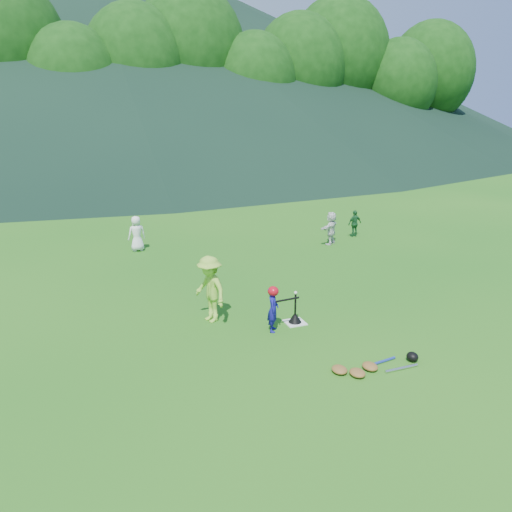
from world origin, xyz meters
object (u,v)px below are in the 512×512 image
(batting_tee, at_px, (295,318))
(adult_coach, at_px, (210,289))
(batter_child, at_px, (273,309))
(fielder_c, at_px, (355,223))
(fielder_d, at_px, (331,228))
(home_plate, at_px, (295,322))
(equipment_pile, at_px, (370,367))
(fielder_a, at_px, (137,234))

(batting_tee, bearing_deg, adult_coach, 155.42)
(adult_coach, relative_size, batting_tee, 2.29)
(batter_child, bearing_deg, fielder_c, -15.20)
(fielder_c, height_order, fielder_d, fielder_d)
(home_plate, bearing_deg, fielder_c, 49.26)
(adult_coach, xyz_separation_m, fielder_c, (7.26, 5.56, -0.27))
(batter_child, distance_m, batting_tee, 0.77)
(home_plate, distance_m, batter_child, 0.83)
(fielder_c, distance_m, batting_tee, 8.42)
(fielder_c, bearing_deg, batting_tee, 40.25)
(batting_tee, distance_m, equipment_pile, 2.47)
(batter_child, bearing_deg, home_plate, -44.59)
(fielder_c, bearing_deg, adult_coach, 28.45)
(equipment_pile, bearing_deg, batting_tee, 99.82)
(equipment_pile, bearing_deg, home_plate, 99.82)
(home_plate, xyz_separation_m, adult_coach, (-1.77, 0.81, 0.77))
(fielder_d, bearing_deg, adult_coach, 3.32)
(batter_child, height_order, adult_coach, adult_coach)
(batter_child, relative_size, fielder_a, 0.84)
(fielder_a, distance_m, batting_tee, 7.78)
(adult_coach, bearing_deg, fielder_a, 167.60)
(fielder_d, bearing_deg, batter_child, 14.72)
(adult_coach, xyz_separation_m, fielder_d, (5.88, 4.93, -0.19))
(fielder_c, bearing_deg, fielder_d, 15.63)
(home_plate, xyz_separation_m, equipment_pile, (0.42, -2.43, 0.06))
(batting_tee, bearing_deg, batter_child, -162.37)
(home_plate, distance_m, fielder_c, 8.42)
(fielder_d, height_order, equipment_pile, fielder_d)
(fielder_c, xyz_separation_m, equipment_pile, (-5.07, -8.81, -0.44))
(fielder_c, bearing_deg, home_plate, 40.25)
(batter_child, xyz_separation_m, fielder_a, (-1.87, 7.55, 0.10))
(adult_coach, distance_m, batting_tee, 2.05)
(fielder_d, relative_size, equipment_pile, 0.65)
(home_plate, xyz_separation_m, fielder_a, (-2.50, 7.35, 0.59))
(home_plate, bearing_deg, equipment_pile, -80.18)
(adult_coach, bearing_deg, equipment_pile, 15.27)
(batter_child, distance_m, equipment_pile, 2.51)
(fielder_a, bearing_deg, fielder_c, 164.67)
(batter_child, height_order, batting_tee, batter_child)
(fielder_a, bearing_deg, adult_coach, 88.01)
(batter_child, bearing_deg, equipment_pile, -126.87)
(fielder_c, relative_size, batting_tee, 1.49)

